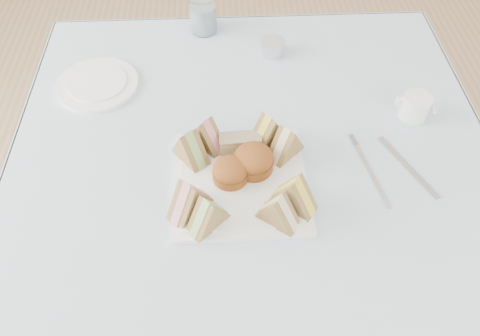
{
  "coord_description": "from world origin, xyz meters",
  "views": [
    {
      "loc": [
        -0.06,
        -0.63,
        1.49
      ],
      "look_at": [
        -0.03,
        -0.07,
        0.8
      ],
      "focal_mm": 35.0,
      "sensor_mm": 36.0,
      "label": 1
    }
  ],
  "objects_px": {
    "table": "(250,247)",
    "creamer_jug": "(415,107)",
    "water_glass": "(203,14)",
    "serving_plate": "(240,182)"
  },
  "relations": [
    {
      "from": "table",
      "to": "creamer_jug",
      "type": "height_order",
      "value": "creamer_jug"
    },
    {
      "from": "table",
      "to": "water_glass",
      "type": "bearing_deg",
      "value": 102.67
    },
    {
      "from": "table",
      "to": "creamer_jug",
      "type": "xyz_separation_m",
      "value": [
        0.36,
        0.1,
        0.4
      ]
    },
    {
      "from": "table",
      "to": "water_glass",
      "type": "xyz_separation_m",
      "value": [
        -0.1,
        0.45,
        0.43
      ]
    },
    {
      "from": "table",
      "to": "water_glass",
      "type": "distance_m",
      "value": 0.63
    },
    {
      "from": "serving_plate",
      "to": "creamer_jug",
      "type": "xyz_separation_m",
      "value": [
        0.39,
        0.17,
        0.02
      ]
    },
    {
      "from": "serving_plate",
      "to": "creamer_jug",
      "type": "distance_m",
      "value": 0.43
    },
    {
      "from": "serving_plate",
      "to": "creamer_jug",
      "type": "bearing_deg",
      "value": 23.14
    },
    {
      "from": "water_glass",
      "to": "creamer_jug",
      "type": "height_order",
      "value": "water_glass"
    },
    {
      "from": "table",
      "to": "serving_plate",
      "type": "height_order",
      "value": "serving_plate"
    }
  ]
}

